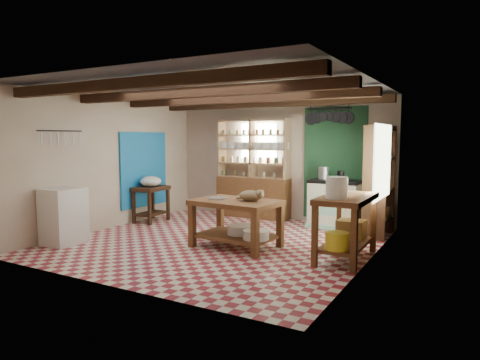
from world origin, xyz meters
The scene contains 30 objects.
floor centered at (0.00, 0.00, -0.01)m, with size 5.00×5.00×0.02m, color maroon.
ceiling centered at (0.00, 0.00, 2.60)m, with size 5.00×5.00×0.02m, color #48494E.
wall_back centered at (0.00, 2.50, 1.30)m, with size 5.00×0.04×2.60m, color beige.
wall_front centered at (0.00, -2.50, 1.30)m, with size 5.00×0.04×2.60m, color beige.
wall_left centered at (-2.50, 0.00, 1.30)m, with size 0.04×5.00×2.60m, color beige.
wall_right centered at (2.50, 0.00, 1.30)m, with size 0.04×5.00×2.60m, color beige.
ceiling_beams centered at (0.00, 0.00, 2.48)m, with size 5.00×3.80×0.15m, color #372013.
blue_wall_patch centered at (-2.47, 0.90, 1.10)m, with size 0.04×1.40×1.60m, color #1973BE.
green_wall_patch centered at (1.25, 2.47, 1.25)m, with size 1.30×0.04×2.30m, color #1D4A2C.
window_back centered at (-0.50, 2.48, 1.70)m, with size 0.90×0.02×0.80m, color silver.
window_right centered at (2.48, 1.00, 1.40)m, with size 0.02×1.30×1.20m, color silver.
utensil_rail centered at (-2.44, -1.20, 1.78)m, with size 0.06×0.90×0.28m, color black.
pot_rack centered at (1.25, 2.05, 2.18)m, with size 0.86×0.12×0.36m, color black.
shelving_unit centered at (-0.55, 2.31, 1.10)m, with size 1.70×0.34×2.20m, color tan.
tall_rack centered at (2.28, 1.80, 1.00)m, with size 0.40×0.86×2.00m, color #372013.
work_table centered at (0.41, -0.13, 0.39)m, with size 1.36×0.91×0.77m, color brown.
stove centered at (1.38, 2.15, 0.48)m, with size 0.97×0.66×0.95m, color silver.
prep_table centered at (-2.20, 0.80, 0.38)m, with size 0.51×0.74×0.75m, color #372013.
white_cabinet centered at (-2.22, -1.37, 0.47)m, with size 0.52×0.63×0.94m, color white.
right_counter centered at (2.18, 0.03, 0.47)m, with size 0.66×1.32×0.94m, color brown.
cat centered at (0.67, -0.11, 0.86)m, with size 0.38×0.29×0.17m, color #987B58.
steel_tray centered at (0.06, -0.16, 0.78)m, with size 0.32×0.32×0.02m, color #AFB0B8.
basin_large centered at (0.47, -0.09, 0.28)m, with size 0.43×0.43×0.15m, color white.
basin_small centered at (0.85, -0.27, 0.28)m, with size 0.41×0.41×0.14m, color white.
kettle_left centered at (1.13, 2.15, 1.08)m, with size 0.21×0.21×0.25m, color #AFB0B8.
kettle_right centered at (1.48, 2.15, 1.04)m, with size 0.14×0.14×0.18m, color black.
enamel_bowl centered at (-2.20, 0.80, 0.86)m, with size 0.45×0.45×0.22m, color white.
white_bucket centered at (2.13, -0.32, 1.10)m, with size 0.30×0.30×0.30m, color white.
wicker_basket centered at (2.18, 0.33, 0.39)m, with size 0.40×0.32×0.28m, color #AF8A46.
yellow_tub centered at (2.18, -0.42, 0.37)m, with size 0.33×0.33×0.24m, color yellow.
Camera 1 is at (3.84, -6.10, 1.79)m, focal length 32.00 mm.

